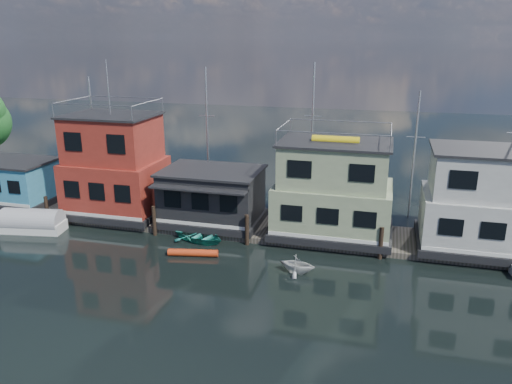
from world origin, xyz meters
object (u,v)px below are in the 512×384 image
(dinghy_white, at_px, (297,264))
(houseboat_green, at_px, (333,191))
(houseboat_red, at_px, (115,167))
(dinghy_teal, at_px, (200,236))
(tarp_runabout, at_px, (32,222))
(houseboat_dark, at_px, (212,196))
(houseboat_white, at_px, (487,202))
(red_kayak, at_px, (193,253))
(houseboat_blue, at_px, (16,182))

(dinghy_white, bearing_deg, houseboat_green, -3.74)
(houseboat_red, bearing_deg, dinghy_teal, -20.37)
(houseboat_red, bearing_deg, tarp_runabout, -135.83)
(houseboat_green, height_order, dinghy_teal, houseboat_green)
(tarp_runabout, bearing_deg, houseboat_dark, 10.37)
(houseboat_dark, bearing_deg, houseboat_white, 0.06)
(dinghy_teal, bearing_deg, red_kayak, -150.44)
(houseboat_green, bearing_deg, dinghy_teal, -161.28)
(dinghy_teal, bearing_deg, dinghy_white, -93.51)
(dinghy_teal, bearing_deg, houseboat_blue, 99.47)
(houseboat_green, relative_size, dinghy_teal, 2.23)
(houseboat_red, distance_m, dinghy_white, 17.18)
(houseboat_green, bearing_deg, dinghy_white, -102.36)
(dinghy_white, bearing_deg, houseboat_white, -52.88)
(houseboat_blue, height_order, houseboat_white, houseboat_white)
(houseboat_dark, height_order, tarp_runabout, houseboat_dark)
(houseboat_white, distance_m, dinghy_teal, 19.38)
(tarp_runabout, relative_size, dinghy_teal, 1.28)
(houseboat_white, bearing_deg, dinghy_teal, -170.94)
(houseboat_dark, xyz_separation_m, dinghy_teal, (0.11, -2.99, -2.03))
(houseboat_white, bearing_deg, red_kayak, -163.26)
(houseboat_red, distance_m, tarp_runabout, 7.24)
(red_kayak, relative_size, dinghy_white, 1.49)
(houseboat_white, bearing_deg, dinghy_white, -151.49)
(houseboat_dark, xyz_separation_m, dinghy_white, (7.65, -6.14, -1.83))
(houseboat_dark, bearing_deg, houseboat_blue, 179.94)
(red_kayak, bearing_deg, houseboat_dark, 85.22)
(houseboat_dark, height_order, dinghy_white, houseboat_dark)
(houseboat_white, height_order, red_kayak, houseboat_white)
(houseboat_blue, relative_size, houseboat_white, 0.76)
(houseboat_blue, distance_m, red_kayak, 19.01)
(houseboat_white, relative_size, tarp_runabout, 1.75)
(houseboat_dark, distance_m, tarp_runabout, 13.45)
(houseboat_blue, bearing_deg, dinghy_teal, -9.71)
(tarp_runabout, bearing_deg, houseboat_blue, 128.83)
(houseboat_white, height_order, tarp_runabout, houseboat_white)
(red_kayak, distance_m, dinghy_teal, 2.57)
(houseboat_red, bearing_deg, houseboat_white, 0.00)
(houseboat_green, bearing_deg, houseboat_blue, -180.00)
(houseboat_red, xyz_separation_m, houseboat_green, (17.00, 0.00, -0.55))
(houseboat_green, distance_m, dinghy_teal, 9.90)
(houseboat_white, relative_size, red_kayak, 2.53)
(houseboat_blue, height_order, dinghy_white, houseboat_blue)
(houseboat_red, distance_m, red_kayak, 10.91)
(houseboat_red, bearing_deg, houseboat_blue, -180.00)
(houseboat_green, relative_size, houseboat_white, 1.00)
(houseboat_blue, bearing_deg, houseboat_white, 0.00)
(red_kayak, bearing_deg, dinghy_teal, 89.67)
(houseboat_blue, distance_m, dinghy_white, 25.94)
(houseboat_dark, relative_size, dinghy_teal, 1.97)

